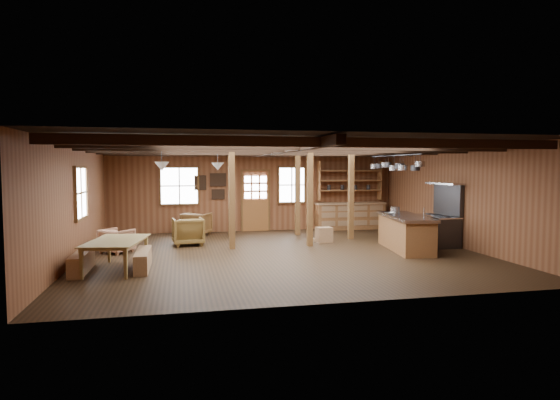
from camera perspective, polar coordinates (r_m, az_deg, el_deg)
name	(u,v)px	position (r m, az deg, el deg)	size (l,w,h in m)	color
room	(283,200)	(11.97, 0.36, 0.05)	(10.04, 9.04, 2.84)	black
ceiling_joists	(281,150)	(12.12, 0.18, 6.16)	(9.80, 8.82, 0.18)	black
timber_posts	(285,195)	(14.11, 0.60, 0.65)	(3.95, 2.35, 2.80)	#4D2C16
back_door	(256,206)	(16.37, -3.00, -0.71)	(1.02, 0.08, 2.15)	brown
window_back_left	(179,186)	(16.13, -12.17, 1.69)	(1.32, 0.06, 1.32)	white
window_back_right	(292,185)	(16.59, 1.43, 1.84)	(1.02, 0.06, 1.32)	white
window_left	(80,193)	(12.41, -23.16, 0.80)	(0.14, 1.24, 1.32)	white
notice_boards	(212,184)	(16.16, -8.26, 1.89)	(1.08, 0.03, 0.90)	beige
back_counter	(350,212)	(17.03, 8.52, -1.51)	(2.55, 0.60, 2.45)	brown
pendant_lamps	(192,166)	(12.66, -10.65, 4.06)	(1.86, 2.36, 0.66)	#2E2E30
pot_rack	(396,166)	(13.22, 13.94, 4.09)	(0.42, 3.00, 0.44)	#2E2E30
kitchen_island	(405,232)	(13.04, 15.05, -3.83)	(1.23, 2.60, 1.20)	brown
step_stool	(324,235)	(13.99, 5.38, -4.24)	(0.51, 0.36, 0.45)	brown
commercial_range	(439,225)	(14.12, 18.81, -2.85)	(0.77, 1.45, 1.79)	#2E2E30
dining_table	(118,255)	(10.74, -19.10, -6.37)	(1.88, 1.05, 0.66)	olive
bench_wall	(82,262)	(10.88, -23.04, -6.98)	(0.29, 1.53, 0.42)	brown
bench_aisle	(143,260)	(10.71, -16.36, -7.01)	(0.28, 1.50, 0.41)	brown
armchair_a	(188,231)	(13.66, -11.14, -3.78)	(0.84, 0.86, 0.79)	brown
armchair_b	(197,224)	(15.58, -10.14, -2.88)	(0.80, 0.82, 0.75)	brown
armchair_c	(117,241)	(12.91, -19.25, -4.71)	(0.68, 0.70, 0.64)	#8D5C40
counter_pot	(395,210)	(13.75, 13.84, -1.13)	(0.27, 0.27, 0.16)	#B0B3B7
bowl	(389,213)	(13.10, 13.19, -1.59)	(0.25, 0.25, 0.06)	silver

